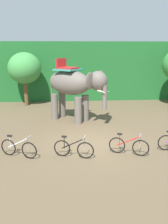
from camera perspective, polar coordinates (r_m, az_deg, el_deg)
name	(u,v)px	position (r m, az deg, el deg)	size (l,w,h in m)	color
ground_plane	(92,144)	(11.97, 1.80, -7.21)	(80.00, 80.00, 0.00)	brown
foliage_hedge	(78,69)	(23.89, -1.39, 9.78)	(36.00, 6.00, 4.88)	#1E6028
tree_center	(25,68)	(19.76, -13.36, 9.63)	(2.51, 2.51, 4.07)	brown
elephant	(74,85)	(15.15, -2.30, 6.06)	(3.90, 3.44, 3.78)	#665E56
bike_white	(19,148)	(10.83, -14.67, -7.94)	(1.59, 0.79, 0.92)	black
bike_black	(73,148)	(10.45, -2.41, -8.30)	(1.65, 0.66, 0.92)	black
bike_red	(129,146)	(10.87, 10.11, -7.58)	(1.60, 0.76, 0.92)	black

